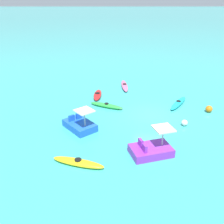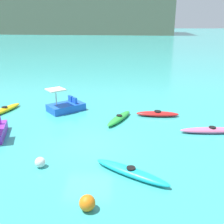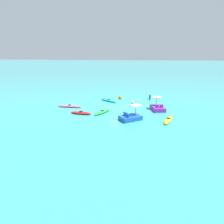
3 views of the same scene
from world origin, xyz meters
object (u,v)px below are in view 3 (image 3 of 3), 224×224
(kayak_pink, at_px, (70,106))
(buoy_orange, at_px, (120,97))
(kayak_green, at_px, (102,112))
(kayak_cyan, at_px, (109,100))
(person_near_shore, at_px, (150,97))
(kayak_red, at_px, (81,113))
(buoy_white, at_px, (133,102))
(pedal_boat_purple, at_px, (158,108))
(kayak_yellow, at_px, (168,120))
(pedal_boat_blue, at_px, (131,117))

(kayak_pink, relative_size, buoy_orange, 6.61)
(kayak_pink, bearing_deg, kayak_green, 161.26)
(kayak_cyan, bearing_deg, person_near_shore, -157.67)
(kayak_cyan, height_order, kayak_pink, same)
(kayak_red, bearing_deg, kayak_cyan, -105.73)
(kayak_green, height_order, buoy_white, buoy_white)
(kayak_cyan, xyz_separation_m, buoy_white, (-3.87, 0.53, 0.06))
(kayak_green, xyz_separation_m, person_near_shore, (-5.95, -8.92, 0.22))
(kayak_cyan, bearing_deg, buoy_orange, -125.72)
(kayak_red, relative_size, buoy_white, 6.20)
(pedal_boat_purple, bearing_deg, kayak_pink, 4.57)
(person_near_shore, bearing_deg, kayak_green, 56.29)
(buoy_white, bearing_deg, pedal_boat_purple, 140.64)
(kayak_red, relative_size, kayak_pink, 0.78)
(pedal_boat_purple, bearing_deg, buoy_orange, -43.11)
(pedal_boat_purple, distance_m, person_near_shore, 6.24)
(kayak_yellow, distance_m, buoy_white, 8.55)
(kayak_yellow, relative_size, buoy_orange, 5.66)
(kayak_pink, bearing_deg, kayak_cyan, -136.54)
(person_near_shore, bearing_deg, pedal_boat_purple, 99.40)
(kayak_cyan, height_order, buoy_orange, buoy_orange)
(kayak_red, distance_m, pedal_boat_blue, 6.40)
(kayak_red, height_order, pedal_boat_blue, pedal_boat_blue)
(pedal_boat_blue, distance_m, buoy_white, 7.58)
(pedal_boat_blue, bearing_deg, buoy_orange, -74.64)
(pedal_boat_blue, distance_m, buoy_orange, 10.57)
(kayak_cyan, distance_m, kayak_pink, 6.51)
(buoy_white, height_order, person_near_shore, person_near_shore)
(kayak_yellow, bearing_deg, pedal_boat_purple, -76.26)
(pedal_boat_purple, bearing_deg, kayak_cyan, -25.01)
(buoy_white, bearing_deg, kayak_green, 59.71)
(buoy_white, bearing_deg, kayak_pink, 24.67)
(kayak_yellow, bearing_deg, kayak_pink, -13.69)
(kayak_pink, relative_size, pedal_boat_purple, 1.33)
(kayak_red, xyz_separation_m, kayak_green, (-2.54, -0.90, -0.00))
(kayak_pink, xyz_separation_m, buoy_orange, (-6.23, -6.58, 0.11))
(pedal_boat_purple, bearing_deg, person_near_shore, -80.60)
(pedal_boat_purple, height_order, pedal_boat_blue, same)
(buoy_white, xyz_separation_m, person_near_shore, (-2.60, -3.19, 0.16))
(kayak_yellow, xyz_separation_m, buoy_orange, (7.01, -9.81, 0.11))
(pedal_boat_blue, height_order, person_near_shore, pedal_boat_blue)
(pedal_boat_blue, distance_m, person_near_shore, 10.97)
(kayak_green, xyz_separation_m, pedal_boat_purple, (-6.97, -2.76, 0.17))
(kayak_green, distance_m, person_near_shore, 10.72)
(kayak_cyan, bearing_deg, kayak_red, 74.27)
(kayak_pink, height_order, kayak_green, same)
(kayak_yellow, relative_size, person_near_shore, 3.51)
(kayak_yellow, xyz_separation_m, pedal_boat_purple, (1.03, -4.20, 0.17))
(kayak_red, height_order, buoy_orange, buoy_orange)
(kayak_red, distance_m, person_near_shore, 12.98)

